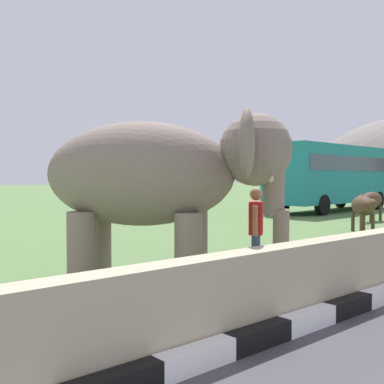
{
  "coord_description": "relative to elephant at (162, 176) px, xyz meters",
  "views": [
    {
      "loc": [
        -1.9,
        0.94,
        1.84
      ],
      "look_at": [
        3.08,
        6.66,
        1.6
      ],
      "focal_mm": 43.79,
      "sensor_mm": 36.0,
      "label": 1
    }
  ],
  "objects": [
    {
      "name": "bus_teal",
      "position": [
        17.83,
        8.07,
        0.23
      ],
      "size": [
        9.82,
        3.12,
        3.5
      ],
      "color": "teal",
      "rests_on": "ground_plane"
    },
    {
      "name": "barrier_parapet",
      "position": [
        -0.73,
        -2.48,
        -1.35
      ],
      "size": [
        28.0,
        0.36,
        1.0
      ],
      "primitive_type": "cube",
      "color": "tan",
      "rests_on": "ground_plane"
    },
    {
      "name": "cow_near",
      "position": [
        13.74,
        3.68,
        -0.98
      ],
      "size": [
        1.9,
        0.7,
        1.23
      ],
      "color": "#473323",
      "rests_on": "ground_plane"
    },
    {
      "name": "person_handler",
      "position": [
        1.73,
        -0.5,
        -0.93
      ],
      "size": [
        0.55,
        0.46,
        1.66
      ],
      "color": "navy",
      "rests_on": "ground_plane"
    },
    {
      "name": "elephant",
      "position": [
        0.0,
        0.0,
        0.0
      ],
      "size": [
        3.79,
        3.87,
        2.86
      ],
      "color": "gray",
      "rests_on": "ground_plane"
    },
    {
      "name": "cow_mid",
      "position": [
        9.76,
        1.85,
        -0.98
      ],
      "size": [
        1.6,
        1.67,
        1.23
      ],
      "color": "#473323",
      "rests_on": "ground_plane"
    }
  ]
}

